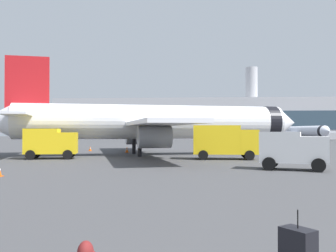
% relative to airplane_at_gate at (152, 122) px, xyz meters
% --- Properties ---
extents(airplane_at_gate, '(35.18, 32.08, 10.50)m').
position_rel_airplane_at_gate_xyz_m(airplane_at_gate, '(0.00, 0.00, 0.00)').
color(airplane_at_gate, white).
rests_on(airplane_at_gate, ground).
extents(airplane_taxiing, '(23.69, 26.02, 7.73)m').
position_rel_airplane_at_gate_xyz_m(airplane_taxiing, '(34.44, 63.74, -0.96)').
color(airplane_taxiing, silver).
rests_on(airplane_taxiing, ground).
extents(service_truck, '(5.14, 3.31, 2.90)m').
position_rel_airplane_at_gate_xyz_m(service_truck, '(-9.13, -6.54, -2.05)').
color(service_truck, yellow).
rests_on(service_truck, ground).
extents(fuel_truck, '(6.01, 2.74, 3.20)m').
position_rel_airplane_at_gate_xyz_m(fuel_truck, '(7.48, -5.97, -1.88)').
color(fuel_truck, yellow).
rests_on(fuel_truck, ground).
extents(cargo_van, '(4.80, 3.41, 2.60)m').
position_rel_airplane_at_gate_xyz_m(cargo_van, '(11.30, -15.57, -2.21)').
color(cargo_van, white).
rests_on(cargo_van, ground).
extents(safety_cone_near, '(0.44, 0.44, 0.75)m').
position_rel_airplane_at_gate_xyz_m(safety_cone_near, '(-3.67, 4.51, -3.29)').
color(safety_cone_near, '#F2590C').
rests_on(safety_cone_near, ground).
extents(safety_cone_mid, '(0.44, 0.44, 0.62)m').
position_rel_airplane_at_gate_xyz_m(safety_cone_mid, '(-9.27, 7.87, -3.35)').
color(safety_cone_mid, '#F2590C').
rests_on(safety_cone_mid, ground).
extents(safety_cone_far, '(0.44, 0.44, 0.65)m').
position_rel_airplane_at_gate_xyz_m(safety_cone_far, '(-11.17, 2.71, -3.34)').
color(safety_cone_far, '#F2590C').
rests_on(safety_cone_far, ground).
extents(rolling_suitcase, '(0.71, 0.75, 1.10)m').
position_rel_airplane_at_gate_xyz_m(rolling_suitcase, '(6.49, -34.06, -3.27)').
color(rolling_suitcase, black).
rests_on(rolling_suitcase, ground).
extents(terminal_building, '(103.88, 20.91, 26.50)m').
position_rel_airplane_at_gate_xyz_m(terminal_building, '(6.83, 98.23, 3.69)').
color(terminal_building, '#B2B2B7').
rests_on(terminal_building, ground).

